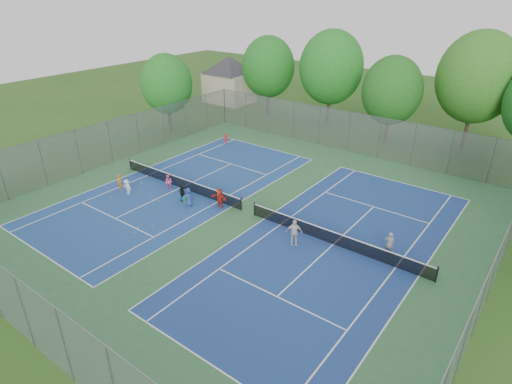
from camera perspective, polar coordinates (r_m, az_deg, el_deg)
ground at (r=31.30m, az=-1.11°, el=-2.78°), size 120.00×120.00×0.00m
court_pad at (r=31.30m, az=-1.11°, el=-2.77°), size 32.00×32.00×0.01m
court_left at (r=35.58m, az=-10.01°, el=0.57°), size 10.97×23.77×0.01m
court_right at (r=28.11m, az=10.28°, el=-6.87°), size 10.97×23.77×0.01m
net_left at (r=35.40m, az=-10.07°, el=1.21°), size 12.87×0.10×0.91m
net_right at (r=27.88m, az=10.35°, el=-6.12°), size 12.87×0.10×0.91m
fence_north at (r=43.20m, az=12.20°, el=7.85°), size 32.00×0.10×4.00m
fence_south at (r=22.17m, az=-28.45°, el=-13.96°), size 32.00×0.10×4.00m
fence_west at (r=41.51m, az=-18.90°, el=6.26°), size 0.10×32.00×4.00m
fence_east at (r=25.21m, az=29.25°, el=-9.08°), size 0.10×32.00×4.00m
house at (r=60.90m, az=-3.60°, el=15.77°), size 11.03×11.03×7.30m
tree_nw at (r=54.19m, az=1.64°, el=16.32°), size 6.40×6.40×9.58m
tree_nl at (r=50.81m, az=10.00°, el=16.04°), size 7.20×7.20×10.69m
tree_nc at (r=46.10m, az=17.68°, el=12.75°), size 6.00×6.00×8.85m
tree_nr at (r=46.89m, az=27.48°, el=13.38°), size 7.60×7.60×11.42m
tree_side_w at (r=48.83m, az=-11.85°, el=13.93°), size 5.60×5.60×8.47m
ball_crate at (r=33.55m, az=-9.75°, el=-0.76°), size 0.50×0.50×0.33m
ball_hopper at (r=33.08m, az=-9.39°, el=-0.97°), size 0.27×0.27×0.51m
student_a at (r=36.15m, az=-17.74°, el=1.24°), size 0.50×0.34×1.33m
student_b at (r=35.29m, az=-11.56°, el=1.31°), size 0.70×0.60×1.25m
student_c at (r=35.26m, az=-16.81°, el=0.65°), size 0.82×0.48×1.25m
student_d at (r=33.16m, az=-9.86°, el=-0.16°), size 0.79×0.39×1.31m
student_e at (r=32.34m, az=-8.98°, el=-0.67°), size 0.77×0.57×1.45m
student_f at (r=31.78m, az=-4.87°, el=-0.82°), size 1.45×0.51×1.55m
child_far_baseline at (r=44.72m, az=-4.02°, el=7.07°), size 0.79×0.53×1.14m
instructor at (r=27.51m, az=17.36°, el=-6.61°), size 0.66×0.50×1.61m
teen_court_b at (r=27.31m, az=5.08°, el=-5.38°), size 1.13×0.95×1.81m
tennis_ball_0 at (r=33.68m, az=-12.88°, el=-1.21°), size 0.07×0.07×0.07m
tennis_ball_1 at (r=35.44m, az=-15.09°, el=-0.04°), size 0.07×0.07×0.07m
tennis_ball_2 at (r=30.39m, az=-13.56°, el=-4.47°), size 0.07×0.07×0.07m
tennis_ball_3 at (r=30.46m, az=-15.42°, el=-4.63°), size 0.07×0.07×0.07m
tennis_ball_4 at (r=29.96m, az=-15.76°, el=-5.22°), size 0.07×0.07×0.07m
tennis_ball_5 at (r=36.99m, az=-14.97°, el=1.11°), size 0.07×0.07×0.07m
tennis_ball_6 at (r=37.14m, az=-14.97°, el=1.21°), size 0.07×0.07×0.07m
tennis_ball_7 at (r=36.66m, az=-16.50°, el=0.67°), size 0.07×0.07×0.07m
tennis_ball_8 at (r=35.27m, az=-18.76°, el=-0.70°), size 0.07×0.07×0.07m
tennis_ball_9 at (r=30.76m, az=-11.40°, el=-3.83°), size 0.07×0.07×0.07m
tennis_ball_10 at (r=34.69m, az=-21.78°, el=-1.68°), size 0.07×0.07×0.07m
tennis_ball_11 at (r=34.64m, az=-13.69°, el=-0.50°), size 0.07×0.07×0.07m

